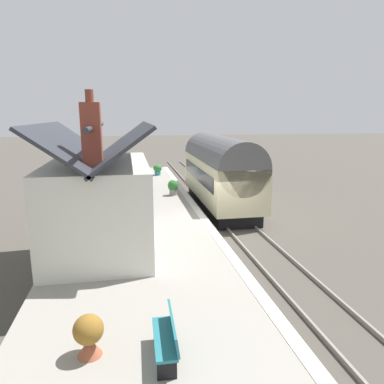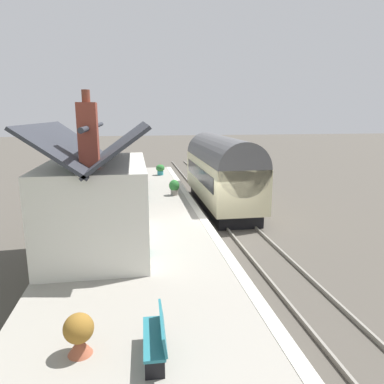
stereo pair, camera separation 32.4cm
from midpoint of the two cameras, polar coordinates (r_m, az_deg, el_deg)
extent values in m
plane|color=#4C473F|center=(17.15, 4.93, -6.61)|extent=(160.00, 160.00, 0.00)
cube|color=gray|center=(16.44, -9.11, -5.92)|extent=(32.00, 6.24, 0.90)
cube|color=beige|center=(16.61, 1.05, -3.92)|extent=(32.00, 0.36, 0.02)
cube|color=gray|center=(17.60, 10.06, -6.01)|extent=(52.00, 0.08, 0.14)
cube|color=gray|center=(17.17, 5.52, -6.35)|extent=(52.00, 0.08, 0.14)
cube|color=black|center=(21.64, 3.99, -1.59)|extent=(8.60, 2.29, 0.70)
cube|color=beige|center=(21.32, 4.05, 2.32)|extent=(9.35, 2.70, 2.30)
cylinder|color=#515154|center=(21.15, 4.09, 5.39)|extent=(9.35, 2.65, 2.65)
cube|color=black|center=(20.98, 0.44, 2.98)|extent=(7.95, 0.03, 0.80)
cylinder|color=black|center=(24.29, 2.36, -0.02)|extent=(0.70, 2.16, 0.70)
cylinder|color=black|center=(19.02, 6.07, -3.60)|extent=(0.70, 2.16, 0.70)
cube|color=black|center=(25.78, 1.47, 5.01)|extent=(0.04, 2.16, 0.90)
cylinder|color=#F2EDCC|center=(25.95, 1.45, 2.87)|extent=(0.06, 0.24, 0.24)
cube|color=red|center=(26.06, 1.42, 1.90)|extent=(0.16, 2.56, 0.24)
cube|color=silver|center=(13.04, -15.24, -2.01)|extent=(5.76, 3.37, 3.06)
cube|color=#2D3038|center=(12.64, -11.95, 7.53)|extent=(6.26, 1.95, 1.44)
cube|color=#2D3038|center=(12.80, -19.57, 7.15)|extent=(6.26, 1.95, 1.44)
cylinder|color=#2D3038|center=(12.66, -15.95, 10.08)|extent=(6.26, 0.16, 0.16)
cube|color=brown|center=(11.09, -16.63, 8.57)|extent=(0.56, 0.56, 1.96)
cylinder|color=brown|center=(11.08, -17.02, 14.55)|extent=(0.24, 0.24, 0.36)
cube|color=teal|center=(12.10, -7.42, -5.14)|extent=(0.90, 0.06, 2.10)
cube|color=teal|center=(13.28, -7.82, -0.66)|extent=(0.80, 0.05, 1.10)
cube|color=#26727F|center=(24.70, -8.60, 2.42)|extent=(1.41, 0.44, 0.06)
cube|color=#26727F|center=(24.66, -8.20, 2.96)|extent=(1.40, 0.15, 0.40)
cube|color=black|center=(24.19, -8.57, 1.65)|extent=(0.07, 0.36, 0.44)
cube|color=black|center=(25.29, -8.58, 2.12)|extent=(0.07, 0.36, 0.44)
cube|color=#26727F|center=(7.43, -5.83, -22.31)|extent=(1.41, 0.43, 0.06)
cube|color=#26727F|center=(7.31, -4.37, -20.75)|extent=(1.40, 0.14, 0.40)
cube|color=black|center=(7.12, -5.50, -26.39)|extent=(0.07, 0.36, 0.44)
cube|color=black|center=(8.03, -6.04, -21.40)|extent=(0.07, 0.36, 0.44)
cube|color=#26727F|center=(20.02, -8.78, 0.08)|extent=(1.41, 0.45, 0.06)
cube|color=#26727F|center=(19.97, -8.28, 0.74)|extent=(1.40, 0.15, 0.40)
cube|color=black|center=(19.53, -8.76, -0.93)|extent=(0.07, 0.36, 0.44)
cube|color=black|center=(20.62, -8.76, -0.22)|extent=(0.07, 0.36, 0.44)
cube|color=#26727F|center=(22.56, -8.51, 1.48)|extent=(1.40, 0.40, 0.06)
cube|color=#26727F|center=(22.53, -8.07, 2.07)|extent=(1.40, 0.11, 0.40)
cube|color=black|center=(22.06, -8.45, 0.62)|extent=(0.06, 0.36, 0.44)
cube|color=black|center=(23.16, -8.54, 1.18)|extent=(0.06, 0.36, 0.44)
cone|color=teal|center=(17.93, -10.87, -2.29)|extent=(0.35, 0.35, 0.39)
cylinder|color=teal|center=(17.98, -10.85, -2.80)|extent=(0.19, 0.19, 0.06)
ellipsoid|color=#4C8C2D|center=(17.85, -10.92, -1.20)|extent=(0.44, 0.44, 0.38)
cylinder|color=gray|center=(20.91, -3.51, -0.03)|extent=(0.43, 0.43, 0.36)
ellipsoid|color=#2D7233|center=(20.83, -3.52, 1.02)|extent=(0.61, 0.61, 0.69)
cylinder|color=teal|center=(27.92, -5.88, 3.04)|extent=(0.48, 0.48, 0.32)
ellipsoid|color=#2D7233|center=(27.86, -5.89, 3.84)|extent=(0.67, 0.67, 0.56)
cone|color=#E8313A|center=(27.83, -5.90, 4.32)|extent=(0.12, 0.12, 0.27)
cube|color=gray|center=(27.11, -11.91, 2.55)|extent=(0.76, 0.32, 0.32)
ellipsoid|color=#2D7233|center=(27.07, -11.93, 3.13)|extent=(0.68, 0.29, 0.29)
cone|color=#9E5138|center=(7.95, -17.36, -22.69)|extent=(0.49, 0.49, 0.36)
cylinder|color=#9E5138|center=(8.03, -17.29, -23.56)|extent=(0.27, 0.27, 0.06)
ellipsoid|color=olive|center=(7.74, -17.56, -20.33)|extent=(0.60, 0.60, 0.59)
cylinder|color=teal|center=(26.20, -14.00, 2.16)|extent=(0.37, 0.37, 0.36)
ellipsoid|color=#2D7233|center=(26.15, -14.04, 2.90)|extent=(0.46, 0.46, 0.45)
cone|color=#D2466D|center=(26.12, -14.05, 3.25)|extent=(0.09, 0.09, 0.19)
cone|color=gray|center=(25.37, -13.57, 1.85)|extent=(0.47, 0.47, 0.36)
cylinder|color=gray|center=(25.39, -13.56, 1.52)|extent=(0.26, 0.26, 0.06)
ellipsoid|color=#3D8438|center=(25.29, -13.62, 2.80)|extent=(0.70, 0.70, 0.68)
cone|color=#E4206A|center=(25.25, -13.65, 3.35)|extent=(0.12, 0.12, 0.28)
camera|label=1|loc=(0.16, -90.54, -0.12)|focal=33.19mm
camera|label=2|loc=(0.16, 89.46, 0.12)|focal=33.19mm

